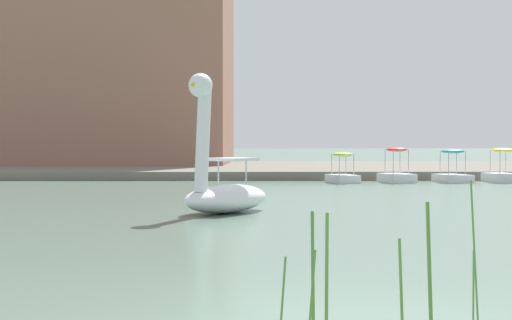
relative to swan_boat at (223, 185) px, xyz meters
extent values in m
cube|color=#6B665B|center=(1.76, 27.39, -0.51)|extent=(149.41, 21.50, 0.43)
ellipsoid|color=white|center=(0.09, 0.12, -0.35)|extent=(2.91, 3.26, 0.75)
cylinder|color=white|center=(-0.48, -0.66, 1.21)|extent=(0.58, 0.62, 2.69)
sphere|color=white|center=(-0.53, -0.73, 2.55)|extent=(0.85, 0.85, 0.61)
cone|color=yellow|center=(-0.68, -0.93, 2.55)|extent=(0.49, 0.50, 0.33)
cube|color=white|center=(0.23, 0.32, 0.67)|extent=(1.46, 1.47, 0.08)
cylinder|color=silver|center=(-0.14, 0.59, 0.35)|extent=(0.04, 0.04, 0.65)
cylinder|color=silver|center=(0.60, 0.04, 0.35)|extent=(0.04, 0.04, 0.65)
cube|color=white|center=(5.02, 14.70, -0.54)|extent=(1.50, 1.97, 0.37)
ellipsoid|color=#8CCC38|center=(5.02, 14.70, 0.58)|extent=(1.16, 1.33, 0.20)
cylinder|color=#B7B7BF|center=(4.55, 15.04, 0.11)|extent=(0.04, 0.04, 0.94)
cylinder|color=#B7B7BF|center=(5.24, 15.23, 0.11)|extent=(0.04, 0.04, 0.94)
cylinder|color=#B7B7BF|center=(4.80, 14.17, 0.11)|extent=(0.04, 0.04, 0.94)
cylinder|color=#B7B7BF|center=(5.48, 14.36, 0.11)|extent=(0.04, 0.04, 0.94)
cube|color=white|center=(7.57, 15.02, -0.52)|extent=(1.58, 2.14, 0.41)
ellipsoid|color=red|center=(7.57, 15.02, 0.80)|extent=(1.18, 1.33, 0.20)
cylinder|color=#B7B7BF|center=(7.10, 15.39, 0.24)|extent=(0.04, 0.04, 1.12)
cylinder|color=#B7B7BF|center=(7.84, 15.56, 0.24)|extent=(0.04, 0.04, 1.12)
cylinder|color=#B7B7BF|center=(7.31, 14.49, 0.24)|extent=(0.04, 0.04, 1.12)
cylinder|color=#B7B7BF|center=(8.04, 14.66, 0.24)|extent=(0.04, 0.04, 1.12)
cube|color=white|center=(10.22, 15.14, -0.55)|extent=(1.59, 2.19, 0.36)
ellipsoid|color=teal|center=(10.22, 15.14, 0.72)|extent=(1.28, 1.22, 0.20)
cylinder|color=#B7B7BF|center=(9.70, 15.43, 0.18)|extent=(0.04, 0.04, 1.08)
cylinder|color=#B7B7BF|center=(10.54, 15.63, 0.18)|extent=(0.04, 0.04, 1.08)
cylinder|color=#B7B7BF|center=(9.89, 14.65, 0.18)|extent=(0.04, 0.04, 1.08)
cylinder|color=#B7B7BF|center=(10.73, 14.85, 0.18)|extent=(0.04, 0.04, 1.08)
cube|color=white|center=(12.57, 15.17, -0.52)|extent=(1.54, 2.12, 0.42)
ellipsoid|color=yellow|center=(12.57, 15.17, 0.77)|extent=(1.19, 1.26, 0.20)
cylinder|color=#B7B7BF|center=(12.09, 15.51, 0.23)|extent=(0.04, 0.04, 1.08)
cylinder|color=#B7B7BF|center=(12.88, 15.67, 0.23)|extent=(0.04, 0.04, 1.08)
cylinder|color=#B7B7BF|center=(12.27, 14.66, 0.23)|extent=(0.04, 0.04, 1.08)
cube|color=#1E232D|center=(-12.64, 29.04, 0.63)|extent=(5.24, 2.75, 1.87)
cube|color=black|center=(-12.64, 29.04, 1.01)|extent=(4.85, 2.72, 0.52)
cube|color=#996B56|center=(-11.87, 32.45, 6.09)|extent=(22.93, 12.71, 12.78)
cylinder|color=#568E38|center=(1.16, -13.44, -0.08)|extent=(0.04, 0.09, 1.29)
cylinder|color=#568E38|center=(2.11, -13.37, -0.05)|extent=(0.03, 0.23, 1.35)
cylinder|color=#568E38|center=(2.72, -12.55, -0.30)|extent=(0.03, 0.04, 0.85)
cylinder|color=#568E38|center=(2.04, -12.56, -0.25)|extent=(0.05, 0.09, 0.96)
cylinder|color=#568E38|center=(2.62, -12.91, 0.03)|extent=(0.10, 0.03, 1.52)
cylinder|color=#568E38|center=(0.94, -12.89, -0.31)|extent=(0.08, 0.11, 0.84)
cylinder|color=#568E38|center=(1.36, -12.59, -0.13)|extent=(0.05, 0.13, 1.20)
cylinder|color=#568E38|center=(1.22, -12.58, -0.30)|extent=(0.09, 0.11, 0.85)
camera|label=1|loc=(0.63, -19.33, 1.11)|focal=52.16mm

